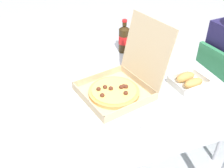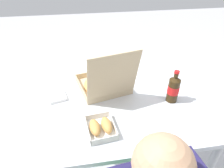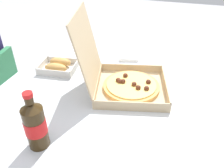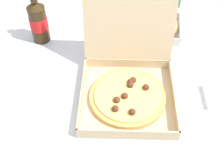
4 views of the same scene
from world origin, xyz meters
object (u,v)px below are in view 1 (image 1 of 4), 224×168
object	(u,v)px
bread_side_box	(189,81)
napkin_pile	(158,129)
pizza_box_open	(120,84)
paper_menu	(52,56)
cola_bottle	(124,38)
chair	(222,93)

from	to	relation	value
bread_side_box	napkin_pile	bearing A→B (deg)	-52.14
pizza_box_open	paper_menu	size ratio (longest dim) A/B	2.22
cola_bottle	bread_side_box	bearing A→B (deg)	21.01
paper_menu	napkin_pile	bearing A→B (deg)	16.14
bread_side_box	paper_menu	xyz separation A→B (m)	(-0.58, -0.66, -0.02)
pizza_box_open	napkin_pile	world-z (taller)	pizza_box_open
paper_menu	pizza_box_open	bearing A→B (deg)	23.18
bread_side_box	paper_menu	world-z (taller)	bread_side_box
bread_side_box	napkin_pile	size ratio (longest dim) A/B	1.88
bread_side_box	cola_bottle	world-z (taller)	cola_bottle
chair	bread_side_box	size ratio (longest dim) A/B	4.02
paper_menu	chair	bearing A→B (deg)	62.84
bread_side_box	cola_bottle	size ratio (longest dim) A/B	0.92
paper_menu	napkin_pile	xyz separation A→B (m)	(0.84, 0.33, 0.01)
chair	napkin_pile	world-z (taller)	chair
bread_side_box	pizza_box_open	bearing A→B (deg)	-100.34
pizza_box_open	cola_bottle	xyz separation A→B (m)	(-0.42, 0.19, 0.04)
pizza_box_open	paper_menu	world-z (taller)	pizza_box_open
cola_bottle	paper_menu	size ratio (longest dim) A/B	1.07
chair	bread_side_box	bearing A→B (deg)	-71.60
chair	napkin_pile	xyz separation A→B (m)	(0.40, -0.77, 0.29)
paper_menu	cola_bottle	bearing A→B (deg)	73.56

